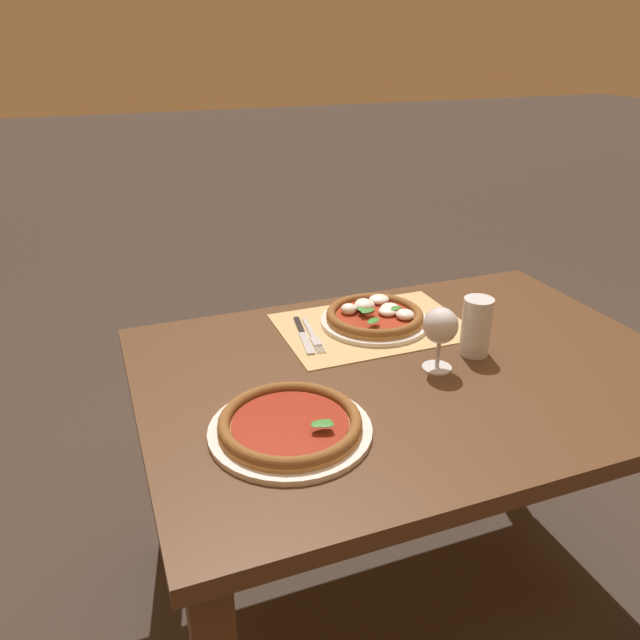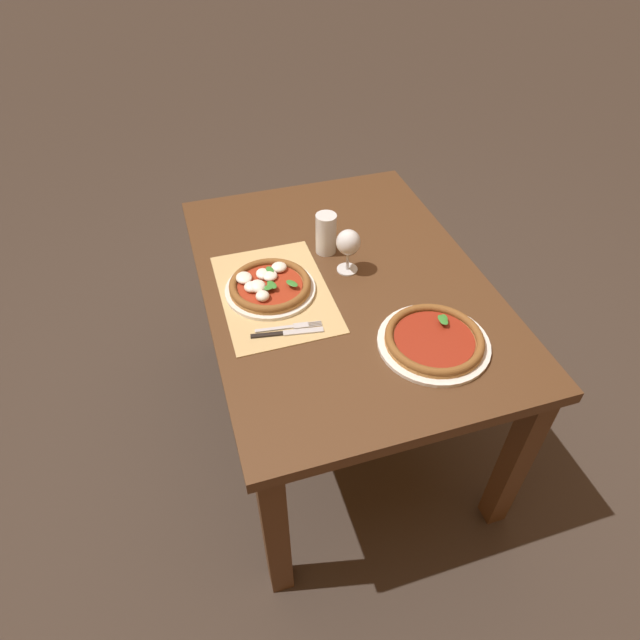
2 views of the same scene
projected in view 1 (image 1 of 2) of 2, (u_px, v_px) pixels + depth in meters
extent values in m
plane|color=#382D26|center=(397.00, 592.00, 1.79)|extent=(24.00, 24.00, 0.00)
cube|color=#4C301C|center=(413.00, 374.00, 1.48)|extent=(1.28, 0.91, 0.04)
cube|color=#4C301C|center=(500.00, 384.00, 2.16)|extent=(0.07, 0.07, 0.70)
cube|color=#4C301C|center=(160.00, 457.00, 1.79)|extent=(0.07, 0.07, 0.70)
cube|color=tan|center=(373.00, 326.00, 1.67)|extent=(0.49, 0.34, 0.00)
cylinder|color=silver|center=(374.00, 321.00, 1.68)|extent=(0.29, 0.29, 0.01)
cylinder|color=#B77F42|center=(375.00, 318.00, 1.67)|extent=(0.26, 0.26, 0.01)
torus|color=brown|center=(375.00, 314.00, 1.67)|extent=(0.26, 0.26, 0.02)
cylinder|color=maroon|center=(375.00, 316.00, 1.67)|extent=(0.21, 0.21, 0.00)
ellipsoid|color=white|center=(388.00, 311.00, 1.67)|extent=(0.05, 0.05, 0.02)
ellipsoid|color=white|center=(379.00, 299.00, 1.75)|extent=(0.06, 0.05, 0.02)
ellipsoid|color=white|center=(363.00, 306.00, 1.70)|extent=(0.06, 0.05, 0.03)
ellipsoid|color=white|center=(349.00, 309.00, 1.68)|extent=(0.04, 0.04, 0.03)
ellipsoid|color=white|center=(405.00, 315.00, 1.65)|extent=(0.05, 0.05, 0.03)
ellipsoid|color=white|center=(390.00, 308.00, 1.69)|extent=(0.05, 0.04, 0.02)
ellipsoid|color=white|center=(364.00, 304.00, 1.72)|extent=(0.05, 0.05, 0.03)
ellipsoid|color=#337A2D|center=(373.00, 321.00, 1.60)|extent=(0.05, 0.04, 0.00)
ellipsoid|color=#337A2D|center=(364.00, 310.00, 1.66)|extent=(0.04, 0.05, 0.00)
ellipsoid|color=#337A2D|center=(394.00, 308.00, 1.67)|extent=(0.05, 0.03, 0.00)
ellipsoid|color=#337A2D|center=(368.00, 311.00, 1.66)|extent=(0.05, 0.04, 0.00)
cylinder|color=silver|center=(290.00, 430.00, 1.23)|extent=(0.32, 0.32, 0.01)
cylinder|color=#B77F42|center=(290.00, 426.00, 1.22)|extent=(0.28, 0.28, 0.01)
torus|color=brown|center=(290.00, 421.00, 1.22)|extent=(0.28, 0.28, 0.02)
cylinder|color=maroon|center=(290.00, 423.00, 1.22)|extent=(0.23, 0.23, 0.00)
ellipsoid|color=#337A2D|center=(322.00, 423.00, 1.19)|extent=(0.05, 0.03, 0.00)
ellipsoid|color=#337A2D|center=(323.00, 424.00, 1.18)|extent=(0.05, 0.04, 0.00)
cylinder|color=silver|center=(437.00, 368.00, 1.46)|extent=(0.07, 0.07, 0.00)
cylinder|color=silver|center=(438.00, 355.00, 1.45)|extent=(0.01, 0.01, 0.06)
ellipsoid|color=silver|center=(441.00, 325.00, 1.42)|extent=(0.08, 0.08, 0.08)
ellipsoid|color=#C17019|center=(440.00, 329.00, 1.42)|extent=(0.07, 0.07, 0.05)
cylinder|color=silver|center=(476.00, 327.00, 1.50)|extent=(0.07, 0.07, 0.15)
cylinder|color=black|center=(476.00, 332.00, 1.51)|extent=(0.07, 0.07, 0.12)
cylinder|color=silver|center=(479.00, 307.00, 1.48)|extent=(0.07, 0.07, 0.02)
cube|color=#B7B7BC|center=(309.00, 328.00, 1.65)|extent=(0.03, 0.12, 0.00)
cube|color=#B7B7BC|center=(316.00, 341.00, 1.58)|extent=(0.03, 0.05, 0.00)
cylinder|color=#B7B7BC|center=(316.00, 349.00, 1.54)|extent=(0.01, 0.04, 0.00)
cylinder|color=#B7B7BC|center=(319.00, 349.00, 1.54)|extent=(0.01, 0.04, 0.00)
cylinder|color=#B7B7BC|center=(321.00, 349.00, 1.54)|extent=(0.01, 0.04, 0.00)
cylinder|color=#B7B7BC|center=(324.00, 349.00, 1.54)|extent=(0.01, 0.04, 0.00)
cube|color=black|center=(299.00, 325.00, 1.67)|extent=(0.03, 0.10, 0.01)
cube|color=#B7B7BC|center=(307.00, 343.00, 1.57)|extent=(0.04, 0.12, 0.00)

